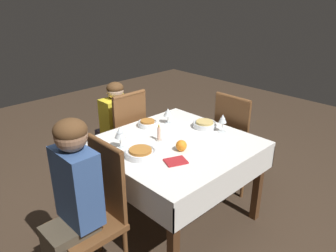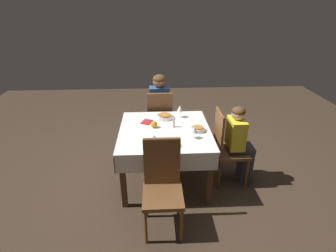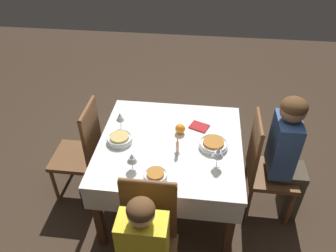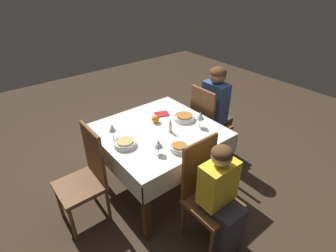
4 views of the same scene
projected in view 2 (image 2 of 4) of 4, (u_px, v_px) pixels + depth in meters
ground_plane at (165, 178)px, 3.51m from camera, size 8.00×8.00×0.00m
dining_table at (165, 136)px, 3.24m from camera, size 1.14×1.11×0.73m
chair_east at (160, 119)px, 3.98m from camera, size 0.40×0.40×0.98m
chair_south at (226, 145)px, 3.26m from camera, size 0.40×0.40×0.98m
chair_west at (162, 183)px, 2.58m from camera, size 0.40×0.40×0.98m
person_adult_denim at (160, 106)px, 4.06m from camera, size 0.34×0.30×1.18m
person_child_yellow at (240, 142)px, 3.25m from camera, size 0.30×0.33×1.03m
bowl_east at (165, 116)px, 3.49m from camera, size 0.23×0.23×0.06m
wine_glass_east at (180, 109)px, 3.48m from camera, size 0.08×0.08×0.17m
bowl_south at (198, 129)px, 3.15m from camera, size 0.17×0.17×0.06m
wine_glass_south at (194, 130)px, 2.96m from camera, size 0.08×0.08×0.14m
bowl_west at (170, 144)px, 2.83m from camera, size 0.21×0.21×0.06m
wine_glass_west at (154, 138)px, 2.76m from camera, size 0.07×0.07×0.16m
candle_centerpiece at (174, 123)px, 3.24m from camera, size 0.05×0.05×0.14m
orange_fruit at (154, 124)px, 3.23m from camera, size 0.08×0.08×0.08m
napkin_red_folded at (147, 122)px, 3.38m from camera, size 0.18×0.16×0.01m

